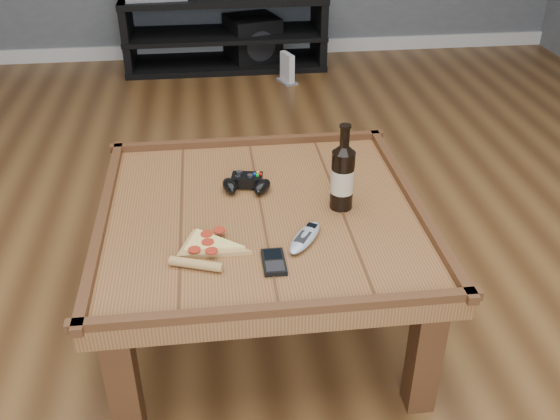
{
  "coord_description": "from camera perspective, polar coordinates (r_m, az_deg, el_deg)",
  "views": [
    {
      "loc": [
        -0.14,
        -1.65,
        1.47
      ],
      "look_at": [
        0.04,
        -0.11,
        0.52
      ],
      "focal_mm": 40.0,
      "sensor_mm": 36.0,
      "label": 1
    }
  ],
  "objects": [
    {
      "name": "ground",
      "position": [
        2.22,
        -1.51,
        -10.04
      ],
      "size": [
        6.0,
        6.0,
        0.0
      ],
      "primitive_type": "plane",
      "color": "#482C14",
      "rests_on": "ground"
    },
    {
      "name": "baseboard",
      "position": [
        4.86,
        -5.08,
        14.43
      ],
      "size": [
        5.0,
        0.02,
        0.1
      ],
      "primitive_type": "cube",
      "color": "silver",
      "rests_on": "ground"
    },
    {
      "name": "coffee_table",
      "position": [
        1.98,
        -1.66,
        -1.54
      ],
      "size": [
        1.03,
        1.03,
        0.48
      ],
      "color": "brown",
      "rests_on": "ground"
    },
    {
      "name": "media_console",
      "position": [
        4.57,
        -5.06,
        15.9
      ],
      "size": [
        1.4,
        0.45,
        0.5
      ],
      "color": "black",
      "rests_on": "ground"
    },
    {
      "name": "beer_bottle",
      "position": [
        1.92,
        5.74,
        3.18
      ],
      "size": [
        0.07,
        0.07,
        0.28
      ],
      "color": "black",
      "rests_on": "coffee_table"
    },
    {
      "name": "game_controller",
      "position": [
        2.06,
        -3.09,
        2.45
      ],
      "size": [
        0.18,
        0.13,
        0.05
      ],
      "rotation": [
        0.0,
        0.0,
        -0.18
      ],
      "color": "black",
      "rests_on": "coffee_table"
    },
    {
      "name": "pizza_slice",
      "position": [
        1.77,
        -6.75,
        -3.46
      ],
      "size": [
        0.24,
        0.31,
        0.03
      ],
      "rotation": [
        0.0,
        0.0,
        -0.35
      ],
      "color": "tan",
      "rests_on": "coffee_table"
    },
    {
      "name": "smartphone",
      "position": [
        1.71,
        -0.57,
        -4.77
      ],
      "size": [
        0.06,
        0.12,
        0.02
      ],
      "rotation": [
        0.0,
        0.0,
        0.0
      ],
      "color": "black",
      "rests_on": "coffee_table"
    },
    {
      "name": "remote_control",
      "position": [
        1.8,
        2.3,
        -2.5
      ],
      "size": [
        0.14,
        0.18,
        0.03
      ],
      "rotation": [
        0.0,
        0.0,
        -0.56
      ],
      "color": "#8F949B",
      "rests_on": "coffee_table"
    },
    {
      "name": "subwoofer",
      "position": [
        4.65,
        -2.52,
        15.26
      ],
      "size": [
        0.42,
        0.42,
        0.34
      ],
      "rotation": [
        0.0,
        0.0,
        0.29
      ],
      "color": "black",
      "rests_on": "ground"
    },
    {
      "name": "game_console",
      "position": [
        4.28,
        0.66,
        12.74
      ],
      "size": [
        0.14,
        0.18,
        0.2
      ],
      "rotation": [
        0.0,
        0.0,
        0.34
      ],
      "color": "gray",
      "rests_on": "ground"
    }
  ]
}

